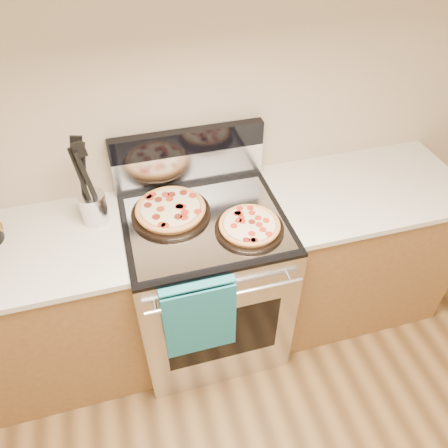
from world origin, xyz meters
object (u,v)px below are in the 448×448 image
object	(u,v)px
utensil_crock	(94,208)
pepperoni_pizza_front	(249,226)
pepperoni_pizza_back	(171,210)
range_body	(207,284)

from	to	relation	value
utensil_crock	pepperoni_pizza_front	bearing A→B (deg)	-22.14
pepperoni_pizza_front	utensil_crock	distance (m)	0.72
pepperoni_pizza_back	utensil_crock	distance (m)	0.35
range_body	pepperoni_pizza_back	world-z (taller)	pepperoni_pizza_back
utensil_crock	range_body	bearing A→B (deg)	-16.19
pepperoni_pizza_front	range_body	bearing A→B (deg)	144.16
range_body	pepperoni_pizza_back	xyz separation A→B (m)	(-0.14, 0.07, 0.50)
pepperoni_pizza_front	utensil_crock	xyz separation A→B (m)	(-0.67, 0.27, 0.04)
pepperoni_pizza_back	pepperoni_pizza_front	distance (m)	0.38
pepperoni_pizza_back	utensil_crock	bearing A→B (deg)	168.21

